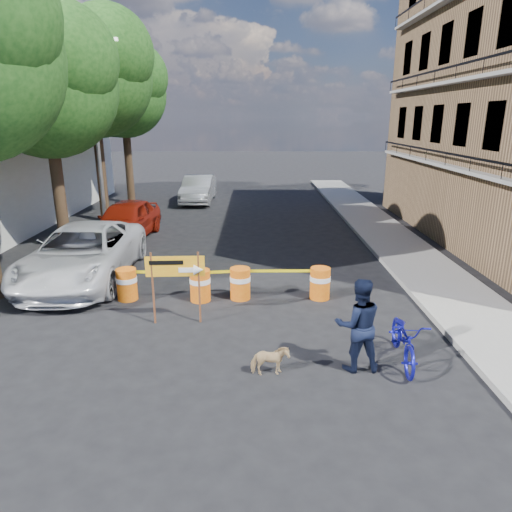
{
  "coord_description": "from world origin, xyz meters",
  "views": [
    {
      "loc": [
        0.53,
        -10.11,
        4.91
      ],
      "look_at": [
        0.58,
        1.74,
        1.3
      ],
      "focal_mm": 32.0,
      "sensor_mm": 36.0,
      "label": 1
    }
  ],
  "objects_px": {
    "barrel_mid_left": "(200,285)",
    "barrel_far_right": "(320,283)",
    "bicycle": "(406,318)",
    "suv_white": "(83,254)",
    "barrel_far_left": "(127,284)",
    "detour_sign": "(183,272)",
    "barrel_mid_right": "(240,283)",
    "dog": "(270,361)",
    "sedan_red": "(126,220)",
    "pedestrian": "(358,325)",
    "sedan_silver": "(198,189)"
  },
  "relations": [
    {
      "from": "bicycle",
      "to": "dog",
      "type": "distance_m",
      "value": 2.92
    },
    {
      "from": "barrel_mid_right",
      "to": "sedan_silver",
      "type": "bearing_deg",
      "value": 100.85
    },
    {
      "from": "barrel_mid_right",
      "to": "barrel_far_left",
      "type": "bearing_deg",
      "value": -179.16
    },
    {
      "from": "barrel_mid_left",
      "to": "sedan_red",
      "type": "relative_size",
      "value": 0.19
    },
    {
      "from": "barrel_far_right",
      "to": "sedan_red",
      "type": "relative_size",
      "value": 0.19
    },
    {
      "from": "bicycle",
      "to": "suv_white",
      "type": "distance_m",
      "value": 9.86
    },
    {
      "from": "barrel_far_right",
      "to": "sedan_red",
      "type": "xyz_separation_m",
      "value": [
        -7.18,
        6.62,
        0.34
      ]
    },
    {
      "from": "barrel_mid_right",
      "to": "bicycle",
      "type": "xyz_separation_m",
      "value": [
        3.49,
        -3.5,
        0.53
      ]
    },
    {
      "from": "dog",
      "to": "barrel_far_right",
      "type": "bearing_deg",
      "value": -27.54
    },
    {
      "from": "barrel_far_left",
      "to": "bicycle",
      "type": "bearing_deg",
      "value": -27.42
    },
    {
      "from": "barrel_mid_right",
      "to": "bicycle",
      "type": "height_order",
      "value": "bicycle"
    },
    {
      "from": "bicycle",
      "to": "dog",
      "type": "height_order",
      "value": "bicycle"
    },
    {
      "from": "sedan_red",
      "to": "sedan_silver",
      "type": "bearing_deg",
      "value": 81.91
    },
    {
      "from": "detour_sign",
      "to": "sedan_red",
      "type": "relative_size",
      "value": 0.39
    },
    {
      "from": "barrel_far_left",
      "to": "suv_white",
      "type": "relative_size",
      "value": 0.15
    },
    {
      "from": "pedestrian",
      "to": "sedan_silver",
      "type": "height_order",
      "value": "pedestrian"
    },
    {
      "from": "sedan_red",
      "to": "sedan_silver",
      "type": "distance_m",
      "value": 8.93
    },
    {
      "from": "pedestrian",
      "to": "suv_white",
      "type": "xyz_separation_m",
      "value": [
        -7.39,
        5.37,
        -0.13
      ]
    },
    {
      "from": "barrel_far_right",
      "to": "suv_white",
      "type": "xyz_separation_m",
      "value": [
        -7.18,
        1.61,
        0.37
      ]
    },
    {
      "from": "pedestrian",
      "to": "detour_sign",
      "type": "bearing_deg",
      "value": -32.47
    },
    {
      "from": "suv_white",
      "to": "sedan_red",
      "type": "distance_m",
      "value": 5.01
    },
    {
      "from": "pedestrian",
      "to": "dog",
      "type": "bearing_deg",
      "value": 5.65
    },
    {
      "from": "detour_sign",
      "to": "sedan_red",
      "type": "height_order",
      "value": "detour_sign"
    },
    {
      "from": "barrel_mid_left",
      "to": "barrel_far_right",
      "type": "xyz_separation_m",
      "value": [
        3.35,
        0.15,
        0.0
      ]
    },
    {
      "from": "detour_sign",
      "to": "suv_white",
      "type": "xyz_separation_m",
      "value": [
        -3.61,
        3.19,
        -0.5
      ]
    },
    {
      "from": "bicycle",
      "to": "dog",
      "type": "bearing_deg",
      "value": -163.96
    },
    {
      "from": "pedestrian",
      "to": "dog",
      "type": "distance_m",
      "value": 1.89
    },
    {
      "from": "barrel_far_left",
      "to": "detour_sign",
      "type": "distance_m",
      "value": 2.54
    },
    {
      "from": "bicycle",
      "to": "sedan_red",
      "type": "xyz_separation_m",
      "value": [
        -8.43,
        10.13,
        -0.19
      ]
    },
    {
      "from": "bicycle",
      "to": "sedan_silver",
      "type": "distance_m",
      "value": 19.9
    },
    {
      "from": "detour_sign",
      "to": "suv_white",
      "type": "distance_m",
      "value": 4.84
    },
    {
      "from": "barrel_far_right",
      "to": "dog",
      "type": "bearing_deg",
      "value": -111.0
    },
    {
      "from": "bicycle",
      "to": "dog",
      "type": "relative_size",
      "value": 2.69
    },
    {
      "from": "barrel_mid_left",
      "to": "detour_sign",
      "type": "distance_m",
      "value": 1.69
    },
    {
      "from": "suv_white",
      "to": "pedestrian",
      "type": "bearing_deg",
      "value": -36.82
    },
    {
      "from": "detour_sign",
      "to": "sedan_red",
      "type": "xyz_separation_m",
      "value": [
        -3.61,
        8.21,
        -0.53
      ]
    },
    {
      "from": "pedestrian",
      "to": "dog",
      "type": "xyz_separation_m",
      "value": [
        -1.75,
        -0.25,
        -0.65
      ]
    },
    {
      "from": "bicycle",
      "to": "sedan_silver",
      "type": "xyz_separation_m",
      "value": [
        -6.43,
        18.83,
        -0.21
      ]
    },
    {
      "from": "dog",
      "to": "sedan_red",
      "type": "distance_m",
      "value": 12.05
    },
    {
      "from": "detour_sign",
      "to": "barrel_far_left",
      "type": "bearing_deg",
      "value": 137.62
    },
    {
      "from": "barrel_far_right",
      "to": "sedan_red",
      "type": "distance_m",
      "value": 9.78
    },
    {
      "from": "dog",
      "to": "suv_white",
      "type": "xyz_separation_m",
      "value": [
        -5.64,
        5.63,
        0.53
      ]
    },
    {
      "from": "barrel_mid_left",
      "to": "barrel_mid_right",
      "type": "height_order",
      "value": "same"
    },
    {
      "from": "bicycle",
      "to": "sedan_silver",
      "type": "bearing_deg",
      "value": 114.55
    },
    {
      "from": "barrel_mid_left",
      "to": "bicycle",
      "type": "distance_m",
      "value": 5.71
    },
    {
      "from": "barrel_far_right",
      "to": "sedan_red",
      "type": "bearing_deg",
      "value": 137.31
    },
    {
      "from": "dog",
      "to": "suv_white",
      "type": "height_order",
      "value": "suv_white"
    },
    {
      "from": "barrel_far_right",
      "to": "detour_sign",
      "type": "height_order",
      "value": "detour_sign"
    },
    {
      "from": "barrel_far_left",
      "to": "barrel_mid_left",
      "type": "xyz_separation_m",
      "value": [
        2.06,
        -0.1,
        0.0
      ]
    },
    {
      "from": "detour_sign",
      "to": "dog",
      "type": "xyz_separation_m",
      "value": [
        2.03,
        -2.43,
        -1.03
      ]
    }
  ]
}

